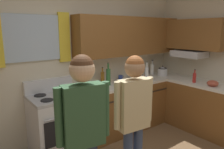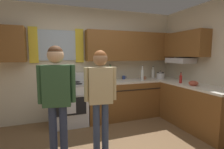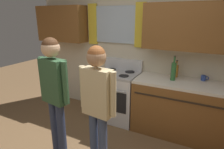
# 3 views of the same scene
# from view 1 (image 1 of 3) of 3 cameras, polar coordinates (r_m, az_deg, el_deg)

# --- Properties ---
(back_wall_unit) EXTENTS (4.60, 0.42, 2.60)m
(back_wall_unit) POSITION_cam_1_polar(r_m,az_deg,el_deg) (3.55, -9.27, 5.78)
(back_wall_unit) COLOR beige
(back_wall_unit) RESTS_ON ground
(kitchen_counter_run) EXTENTS (2.35, 2.18, 0.90)m
(kitchen_counter_run) POSITION_cam_1_polar(r_m,az_deg,el_deg) (4.13, 13.72, -8.04)
(kitchen_counter_run) COLOR brown
(kitchen_counter_run) RESTS_ON ground
(stove_oven) EXTENTS (0.75, 0.67, 1.10)m
(stove_oven) POSITION_cam_1_polar(r_m,az_deg,el_deg) (3.36, -14.39, -12.53)
(stove_oven) COLOR silver
(stove_oven) RESTS_ON ground
(bottle_tall_clear) EXTENTS (0.07, 0.07, 0.37)m
(bottle_tall_clear) POSITION_cam_1_polar(r_m,az_deg,el_deg) (3.99, 9.27, 0.27)
(bottle_tall_clear) COLOR silver
(bottle_tall_clear) RESTS_ON kitchen_counter_run
(bottle_oil_amber) EXTENTS (0.06, 0.06, 0.29)m
(bottle_oil_amber) POSITION_cam_1_polar(r_m,az_deg,el_deg) (3.81, -2.55, -0.63)
(bottle_oil_amber) COLOR #B27223
(bottle_oil_amber) RESTS_ON kitchen_counter_run
(bottle_sauce_red) EXTENTS (0.06, 0.06, 0.25)m
(bottle_sauce_red) POSITION_cam_1_polar(r_m,az_deg,el_deg) (4.10, 21.25, -0.76)
(bottle_sauce_red) COLOR red
(bottle_sauce_red) RESTS_ON kitchen_counter_run
(bottle_milk_white) EXTENTS (0.08, 0.08, 0.31)m
(bottle_milk_white) POSITION_cam_1_polar(r_m,az_deg,el_deg) (4.59, 10.72, 1.46)
(bottle_milk_white) COLOR white
(bottle_milk_white) RESTS_ON kitchen_counter_run
(bottle_wine_green) EXTENTS (0.08, 0.08, 0.39)m
(bottle_wine_green) POSITION_cam_1_polar(r_m,az_deg,el_deg) (3.64, -1.00, -0.52)
(bottle_wine_green) COLOR #2D6633
(bottle_wine_green) RESTS_ON kitchen_counter_run
(cup_terracotta) EXTENTS (0.11, 0.07, 0.08)m
(cup_terracotta) POSITION_cam_1_polar(r_m,az_deg,el_deg) (4.21, 9.02, -0.52)
(cup_terracotta) COLOR #B76642
(cup_terracotta) RESTS_ON kitchen_counter_run
(mug_cobalt_blue) EXTENTS (0.11, 0.07, 0.08)m
(mug_cobalt_blue) POSITION_cam_1_polar(r_m,az_deg,el_deg) (4.08, 2.29, -0.73)
(mug_cobalt_blue) COLOR #2D479E
(mug_cobalt_blue) RESTS_ON kitchen_counter_run
(stovetop_kettle) EXTENTS (0.27, 0.20, 0.21)m
(stovetop_kettle) POSITION_cam_1_polar(r_m,az_deg,el_deg) (4.53, 13.40, 0.90)
(stovetop_kettle) COLOR silver
(stovetop_kettle) RESTS_ON kitchen_counter_run
(mixing_bowl) EXTENTS (0.19, 0.19, 0.10)m
(mixing_bowl) POSITION_cam_1_polar(r_m,az_deg,el_deg) (3.97, 25.41, -2.19)
(mixing_bowl) COLOR #B24C38
(mixing_bowl) RESTS_ON kitchen_counter_run
(adult_left) EXTENTS (0.50, 0.22, 1.64)m
(adult_left) POSITION_cam_1_polar(r_m,az_deg,el_deg) (1.96, -7.63, -12.48)
(adult_left) COLOR #2D3856
(adult_left) RESTS_ON ground
(adult_in_plaid) EXTENTS (0.49, 0.21, 1.58)m
(adult_in_plaid) POSITION_cam_1_polar(r_m,az_deg,el_deg) (2.33, 5.87, -9.31)
(adult_in_plaid) COLOR #38476B
(adult_in_plaid) RESTS_ON ground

